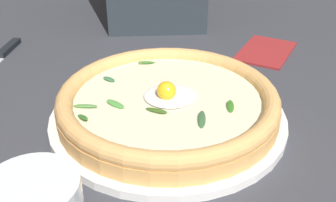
% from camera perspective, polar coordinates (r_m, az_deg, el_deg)
% --- Properties ---
extents(ground_plane, '(2.40, 2.40, 0.03)m').
position_cam_1_polar(ground_plane, '(0.58, 2.69, -4.15)').
color(ground_plane, '#383A41').
rests_on(ground_plane, ground).
extents(pizza_plate, '(0.33, 0.33, 0.01)m').
position_cam_1_polar(pizza_plate, '(0.57, 0.00, -2.24)').
color(pizza_plate, white).
rests_on(pizza_plate, ground).
extents(pizza, '(0.31, 0.31, 0.05)m').
position_cam_1_polar(pizza, '(0.56, -0.00, -0.02)').
color(pizza, '#E4A85D').
rests_on(pizza, pizza_plate).
extents(table_knife, '(0.05, 0.22, 0.01)m').
position_cam_1_polar(table_knife, '(0.83, -22.69, 6.01)').
color(table_knife, silver).
rests_on(table_knife, ground).
extents(folded_napkin, '(0.15, 0.17, 0.01)m').
position_cam_1_polar(folded_napkin, '(0.81, 13.77, 7.02)').
color(folded_napkin, maroon).
rests_on(folded_napkin, ground).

